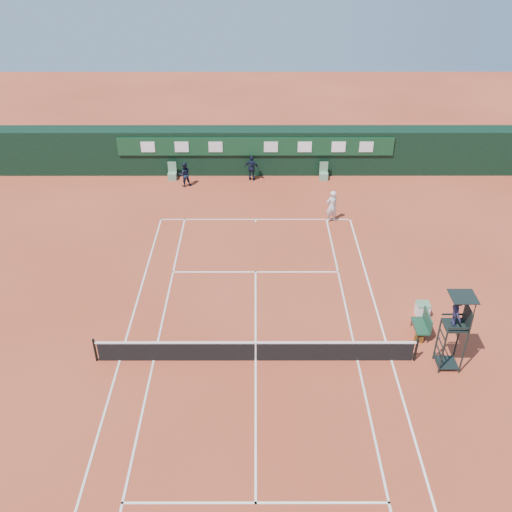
{
  "coord_description": "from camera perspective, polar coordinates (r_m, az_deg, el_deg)",
  "views": [
    {
      "loc": [
        0.0,
        -17.2,
        15.82
      ],
      "look_at": [
        0.02,
        6.0,
        1.2
      ],
      "focal_mm": 40.0,
      "sensor_mm": 36.0,
      "label": 1
    }
  ],
  "objects": [
    {
      "name": "tennis_bag",
      "position": [
        25.36,
        16.12,
        -7.44
      ],
      "size": [
        0.68,
        0.93,
        0.32
      ],
      "primitive_type": "cube",
      "rotation": [
        0.0,
        0.0,
        -0.41
      ],
      "color": "black",
      "rests_on": "ground"
    },
    {
      "name": "linesman_chair_right",
      "position": [
        38.25,
        6.78,
        8.08
      ],
      "size": [
        0.55,
        0.5,
        1.15
      ],
      "color": "#639874",
      "rests_on": "ground"
    },
    {
      "name": "back_wall",
      "position": [
        38.68,
        -0.05,
        10.5
      ],
      "size": [
        40.0,
        1.65,
        3.0
      ],
      "color": "black",
      "rests_on": "ground"
    },
    {
      "name": "umpire_chair",
      "position": [
        22.83,
        19.45,
        -5.76
      ],
      "size": [
        0.96,
        0.95,
        3.42
      ],
      "color": "black",
      "rests_on": "ground"
    },
    {
      "name": "ball_kid_right",
      "position": [
        37.63,
        -0.42,
        8.78
      ],
      "size": [
        1.08,
        0.69,
        1.7
      ],
      "primitive_type": "imported",
      "rotation": [
        0.0,
        0.0,
        2.84
      ],
      "color": "black",
      "rests_on": "ground"
    },
    {
      "name": "tennis_net",
      "position": [
        23.03,
        -0.04,
        -9.46
      ],
      "size": [
        12.9,
        0.1,
        1.1
      ],
      "color": "black",
      "rests_on": "ground"
    },
    {
      "name": "player",
      "position": [
        32.8,
        7.58,
        4.96
      ],
      "size": [
        0.81,
        0.68,
        1.9
      ],
      "primitive_type": "imported",
      "rotation": [
        0.0,
        0.0,
        3.53
      ],
      "color": "silver",
      "rests_on": "ground"
    },
    {
      "name": "cooler",
      "position": [
        26.47,
        16.31,
        -5.13
      ],
      "size": [
        0.57,
        0.57,
        0.65
      ],
      "color": "white",
      "rests_on": "ground"
    },
    {
      "name": "ball_kid_left",
      "position": [
        37.13,
        -7.16,
        8.11
      ],
      "size": [
        0.93,
        0.82,
        1.61
      ],
      "primitive_type": "imported",
      "rotation": [
        0.0,
        0.0,
        3.45
      ],
      "color": "black",
      "rests_on": "ground"
    },
    {
      "name": "tennis_ball",
      "position": [
        31.18,
        -0.49,
        1.79
      ],
      "size": [
        0.06,
        0.06,
        0.06
      ],
      "primitive_type": "sphere",
      "color": "#BDCE2F",
      "rests_on": "ground"
    },
    {
      "name": "court_lines",
      "position": [
        23.36,
        -0.04,
        -10.38
      ],
      "size": [
        11.05,
        23.85,
        0.01
      ],
      "color": "silver",
      "rests_on": "ground"
    },
    {
      "name": "ground",
      "position": [
        23.37,
        -0.04,
        -10.39
      ],
      "size": [
        90.0,
        90.0,
        0.0
      ],
      "primitive_type": "plane",
      "color": "#B9482B",
      "rests_on": "ground"
    },
    {
      "name": "player_bench",
      "position": [
        25.22,
        16.41,
        -6.48
      ],
      "size": [
        0.56,
        1.2,
        1.1
      ],
      "color": "#183D28",
      "rests_on": "ground"
    },
    {
      "name": "linesman_chair_left",
      "position": [
        38.39,
        -8.37,
        8.05
      ],
      "size": [
        0.55,
        0.5,
        1.15
      ],
      "color": "#629672",
      "rests_on": "ground"
    }
  ]
}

